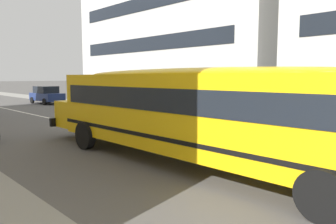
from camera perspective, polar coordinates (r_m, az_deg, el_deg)
ground_plane at (r=12.06m, az=0.76°, el=-5.80°), size 400.00×400.00×0.00m
sidewalk_far at (r=17.74m, az=17.74°, el=-2.22°), size 120.00×3.00×0.01m
lane_centreline at (r=12.06m, az=0.76°, el=-5.79°), size 110.00×0.16×0.01m
school_bus at (r=9.30m, az=3.59°, el=0.81°), size 12.32×2.91×2.75m
parked_car_green_beside_sign at (r=24.23m, az=-11.36°, el=2.12°), size 3.94×1.96×1.64m
parked_car_dark_blue_near_corner at (r=32.64m, az=-20.47°, el=2.86°), size 3.97×2.03×1.64m
apartment_block_far_left at (r=30.64m, az=3.59°, el=16.96°), size 20.54×10.09×16.50m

